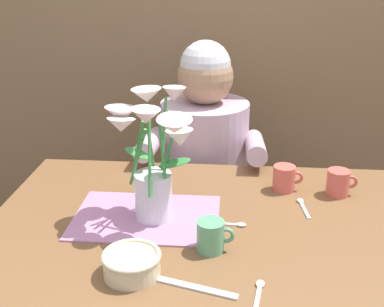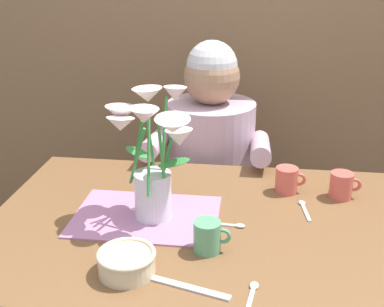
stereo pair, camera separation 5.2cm
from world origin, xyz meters
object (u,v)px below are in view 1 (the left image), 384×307
Objects in this scene: ceramic_bowl at (132,263)px; ceramic_mug at (284,178)px; dinner_knife at (196,288)px; tea_cup at (339,183)px; flower_vase at (153,154)px; coffee_cup at (211,236)px; seated_person at (204,183)px.

ceramic_mug is (0.38, 0.47, 0.01)m from ceramic_bowl.
ceramic_bowl reaches higher than dinner_knife.
flower_vase is at bearing -160.14° from tea_cup.
flower_vase reaches higher than tea_cup.
flower_vase reaches higher than coffee_cup.
ceramic_bowl is 0.71m from tea_cup.
tea_cup is at bearing -46.63° from seated_person.
seated_person reaches higher than ceramic_mug.
ceramic_mug and coffee_cup have the same top height.
ceramic_mug is (0.37, 0.21, -0.15)m from flower_vase.
coffee_cup is at bearing -87.83° from seated_person.
seated_person is at bearing 80.57° from flower_vase.
tea_cup and coffee_cup have the same top height.
flower_vase is at bearing -101.90° from seated_person.
tea_cup is (0.43, -0.42, 0.22)m from seated_person.
tea_cup is 1.00× the size of coffee_cup.
flower_vase is 3.79× the size of tea_cup.
coffee_cup is (0.17, 0.11, 0.01)m from ceramic_bowl.
ceramic_mug is at bearing 50.70° from ceramic_bowl.
dinner_knife is (0.15, -0.04, -0.03)m from ceramic_bowl.
seated_person reaches higher than tea_cup.
ceramic_mug is 1.00× the size of tea_cup.
seated_person is at bearing 135.84° from tea_cup.
flower_vase is at bearing 130.52° from dinner_knife.
dinner_knife is at bearing -128.81° from tea_cup.
coffee_cup is (0.16, -0.14, -0.15)m from flower_vase.
tea_cup is (0.53, 0.19, -0.15)m from flower_vase.
coffee_cup is at bearing -41.62° from flower_vase.
seated_person is 0.53m from ceramic_mug.
coffee_cup is at bearing -120.52° from ceramic_mug.
ceramic_bowl is 0.61m from ceramic_mug.
tea_cup reaches higher than ceramic_bowl.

